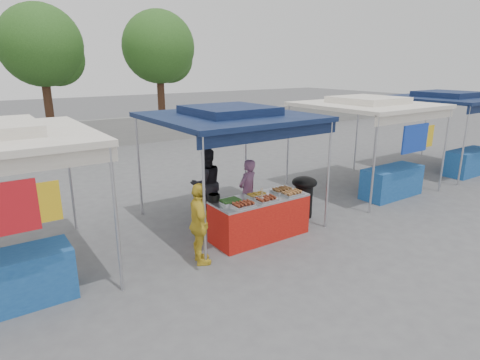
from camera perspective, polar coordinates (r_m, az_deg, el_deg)
ground_plane at (r=8.41m, az=2.34°, el=-7.83°), size 80.00×80.00×0.00m
back_wall at (r=17.97m, az=-19.29°, el=6.21°), size 40.00×0.25×1.20m
main_canopy at (r=8.55m, az=-1.42°, el=9.10°), size 3.20×3.20×2.57m
neighbor_stall_right at (r=11.48m, az=19.02°, el=6.16°), size 3.20×3.20×2.57m
neighbor_stall_far at (r=14.87m, az=28.40°, el=7.19°), size 3.20×3.20×2.57m
tree_1 at (r=19.77m, az=-26.02°, el=16.38°), size 3.50×3.44×5.91m
tree_2 at (r=20.90m, az=-11.17°, el=17.64°), size 3.53×3.47×5.96m
vendor_table at (r=8.18m, az=2.80°, el=-5.34°), size 2.00×0.80×0.85m
food_tray_fl at (r=7.52m, az=0.49°, el=-3.54°), size 0.42×0.30×0.07m
food_tray_fm at (r=7.83m, az=3.75°, el=-2.77°), size 0.42×0.30×0.07m
food_tray_fr at (r=8.24m, az=7.40°, el=-1.90°), size 0.42×0.30×0.07m
food_tray_bl at (r=7.71m, az=-1.37°, el=-3.03°), size 0.42×0.30×0.07m
food_tray_bm at (r=8.10m, az=2.38°, el=-2.08°), size 0.42×0.30×0.07m
food_tray_br at (r=8.43m, az=5.98°, el=-1.43°), size 0.42×0.30×0.07m
cooking_pot at (r=7.81m, az=-3.75°, el=-2.54°), size 0.24×0.24×0.14m
skewer_cup at (r=7.75m, az=3.10°, el=-2.83°), size 0.08×0.08×0.10m
wok_burner at (r=9.31m, az=9.09°, el=-1.86°), size 0.58×0.58×0.97m
crate_left at (r=8.55m, az=-1.35°, el=-6.43°), size 0.45×0.31×0.27m
crate_right at (r=8.79m, az=1.55°, el=-5.74°), size 0.48×0.33×0.29m
crate_stacked at (r=8.68m, az=1.56°, el=-4.00°), size 0.47×0.33×0.28m
vendor_woman at (r=8.81m, az=1.10°, el=-1.66°), size 0.61×0.49×1.45m
helper_man at (r=9.20m, az=-4.80°, el=-0.45°), size 0.79×0.62×1.60m
customer_person at (r=7.04m, az=-5.78°, el=-6.29°), size 0.62×0.94×1.48m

